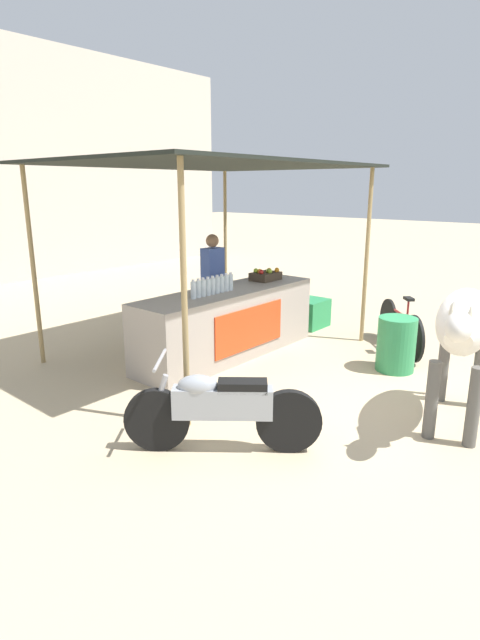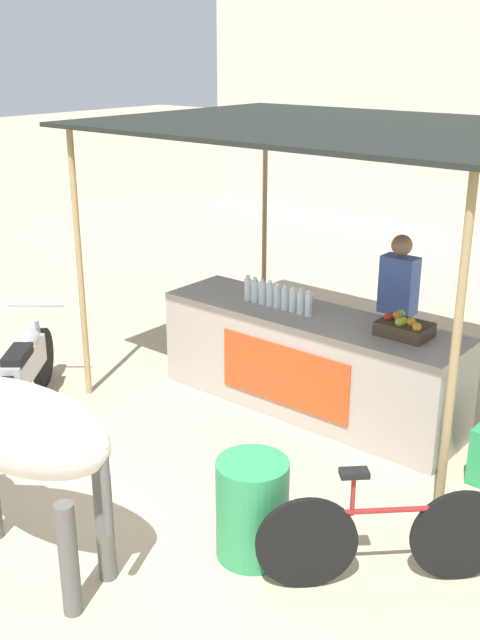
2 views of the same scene
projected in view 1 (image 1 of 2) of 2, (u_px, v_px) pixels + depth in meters
The scene contains 11 objects.
ground_plane at pixel (368, 395), 5.83m from camera, with size 60.00×60.00×0.00m, color tan.
stall_counter at pixel (228, 323), 7.08m from camera, with size 3.00×0.82×0.96m.
stall_awning at pixel (210, 171), 6.73m from camera, with size 4.20×3.20×2.66m.
water_bottle_row at pixel (213, 286), 6.64m from camera, with size 0.79×0.07×0.25m.
fruit_crate at pixel (266, 275), 7.65m from camera, with size 0.44×0.32×0.18m.
vendor_behind_counter at pixel (213, 286), 7.82m from camera, with size 0.34×0.22×1.65m.
cooler_box at pixel (311, 313), 8.58m from camera, with size 0.60×0.44×0.48m, color #268C4C.
water_barrel at pixel (396, 344), 6.52m from camera, with size 0.50×0.50×0.72m, color #2D8C51.
cow at pixel (464, 327), 4.87m from camera, with size 1.85×0.82×1.44m.
motorcycle_parked at pixel (220, 408), 4.50m from camera, with size 1.20×1.45×0.90m.
bicycle_leaning at pixel (400, 328), 7.33m from camera, with size 1.22×1.18×0.85m.
Camera 1 is at (-5.08, -2.36, 2.36)m, focal length 28.00 mm.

